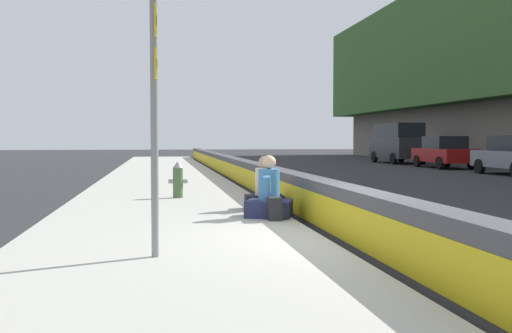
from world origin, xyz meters
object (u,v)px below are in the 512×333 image
object	(u,v)px
seated_person_middle	(264,193)
route_sign_post	(155,82)
seated_person_foreground	(269,198)
fire_hydrant	(178,179)
backpack	(275,209)
parked_car_far	(398,142)
parked_car_midline	(444,152)

from	to	relation	value
seated_person_middle	route_sign_post	bearing A→B (deg)	154.60
seated_person_middle	seated_person_foreground	bearing A→B (deg)	174.19
fire_hydrant	backpack	world-z (taller)	fire_hydrant
fire_hydrant	parked_car_far	distance (m)	26.09
parked_car_midline	parked_car_far	size ratio (longest dim) A/B	0.89
seated_person_middle	parked_car_far	world-z (taller)	parked_car_far
fire_hydrant	parked_car_midline	distance (m)	21.07
route_sign_post	parked_car_midline	bearing A→B (deg)	-34.13
seated_person_middle	parked_car_far	distance (m)	27.51
backpack	parked_car_midline	bearing A→B (deg)	-33.97
seated_person_foreground	parked_car_midline	size ratio (longest dim) A/B	0.25
route_sign_post	parked_car_far	distance (m)	32.47
parked_car_midline	parked_car_far	bearing A→B (deg)	-0.69
route_sign_post	seated_person_foreground	xyz separation A→B (m)	(3.35, -2.02, -1.74)
route_sign_post	seated_person_middle	size ratio (longest dim) A/B	3.36
fire_hydrant	seated_person_middle	xyz separation A→B (m)	(-2.66, -1.65, -0.11)
seated_person_foreground	parked_car_far	distance (m)	28.57
fire_hydrant	backpack	bearing A→B (deg)	-159.93
parked_car_midline	backpack	bearing A→B (deg)	146.03
fire_hydrant	route_sign_post	bearing A→B (deg)	176.10
route_sign_post	backpack	bearing A→B (deg)	-35.15
seated_person_foreground	seated_person_middle	distance (m)	1.14
seated_person_middle	backpack	xyz separation A→B (m)	(-1.59, 0.09, -0.14)
route_sign_post	parked_car_far	world-z (taller)	route_sign_post
parked_car_midline	parked_car_far	xyz separation A→B (m)	(6.37, -0.08, 0.49)
fire_hydrant	parked_car_midline	bearing A→B (deg)	-43.99
parked_car_midline	parked_car_far	distance (m)	6.39
fire_hydrant	seated_person_middle	distance (m)	3.13
parked_car_far	seated_person_middle	bearing A→B (deg)	151.63
seated_person_foreground	backpack	distance (m)	0.48
parked_car_midline	parked_car_far	world-z (taller)	parked_car_far
fire_hydrant	parked_car_far	size ratio (longest dim) A/B	0.17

